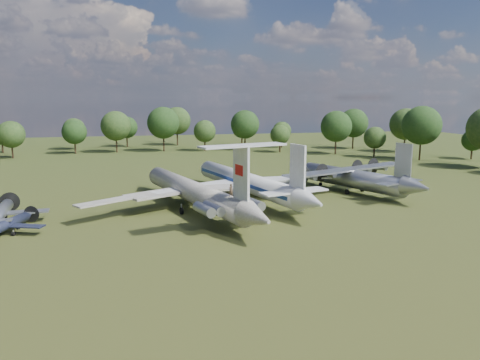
{
  "coord_description": "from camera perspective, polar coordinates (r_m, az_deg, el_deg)",
  "views": [
    {
      "loc": [
        -3.89,
        -72.89,
        17.5
      ],
      "look_at": [
        11.53,
        -3.81,
        5.0
      ],
      "focal_mm": 35.0,
      "sensor_mm": 36.0,
      "label": 1
    }
  ],
  "objects": [
    {
      "name": "small_prop_west",
      "position": [
        67.68,
        -26.69,
        -5.2
      ],
      "size": [
        13.93,
        16.04,
        1.97
      ],
      "primitive_type": null,
      "rotation": [
        0.0,
        0.0,
        -0.36
      ],
      "color": "black",
      "rests_on": "ground"
    },
    {
      "name": "ground",
      "position": [
        75.07,
        -9.28,
        -3.6
      ],
      "size": [
        300.0,
        300.0,
        0.0
      ],
      "primitive_type": "plane",
      "color": "#234115",
      "rests_on": "ground"
    },
    {
      "name": "person_on_il62",
      "position": [
        61.86,
        -1.14,
        -1.23
      ],
      "size": [
        0.7,
        0.55,
        1.68
      ],
      "primitive_type": "imported",
      "rotation": [
        0.0,
        0.0,
        3.41
      ],
      "color": "#926C4A",
      "rests_on": "il62_airliner"
    },
    {
      "name": "an12_transport",
      "position": [
        89.68,
        13.44,
        -0.1
      ],
      "size": [
        40.11,
        42.01,
        4.37
      ],
      "primitive_type": null,
      "rotation": [
        0.0,
        0.0,
        0.39
      ],
      "color": "#A5A7AD",
      "rests_on": "ground"
    },
    {
      "name": "tu104_jet",
      "position": [
        82.03,
        0.72,
        -0.66
      ],
      "size": [
        45.09,
        53.38,
        4.62
      ],
      "primitive_type": null,
      "rotation": [
        0.0,
        0.0,
        0.25
      ],
      "color": "silver",
      "rests_on": "ground"
    },
    {
      "name": "small_prop_northwest",
      "position": [
        73.25,
        -27.19,
        -3.93
      ],
      "size": [
        13.76,
        17.99,
        2.51
      ],
      "primitive_type": null,
      "rotation": [
        0.0,
        0.0,
        0.07
      ],
      "color": "#9FA2A7",
      "rests_on": "ground"
    },
    {
      "name": "il62_airliner",
      "position": [
        73.93,
        -5.74,
        -1.9
      ],
      "size": [
        47.62,
        55.05,
        4.6
      ],
      "primitive_type": null,
      "rotation": [
        0.0,
        0.0,
        0.28
      ],
      "color": "beige",
      "rests_on": "ground"
    }
  ]
}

